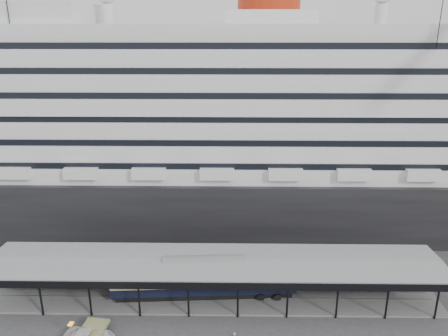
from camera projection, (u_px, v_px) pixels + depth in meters
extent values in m
plane|color=#38383A|center=(213.00, 322.00, 50.72)|extent=(200.00, 200.00, 0.00)
cube|color=black|center=(220.00, 185.00, 79.50)|extent=(130.00, 30.00, 10.00)
cube|color=slate|center=(214.00, 295.00, 55.43)|extent=(56.00, 8.00, 0.24)
cube|color=slate|center=(214.00, 297.00, 54.69)|extent=(54.00, 0.08, 0.10)
cube|color=slate|center=(215.00, 291.00, 56.06)|extent=(54.00, 0.08, 0.10)
cube|color=black|center=(213.00, 286.00, 49.79)|extent=(56.00, 0.18, 0.90)
cube|color=black|center=(215.00, 248.00, 58.33)|extent=(56.00, 0.18, 0.90)
cube|color=slate|center=(214.00, 260.00, 53.83)|extent=(56.00, 9.00, 0.24)
cylinder|color=black|center=(20.00, 90.00, 64.30)|extent=(0.12, 0.12, 47.21)
cylinder|color=black|center=(429.00, 92.00, 62.04)|extent=(0.12, 0.12, 47.21)
cube|color=black|center=(204.00, 292.00, 55.29)|extent=(22.06, 3.86, 0.73)
cube|color=black|center=(204.00, 285.00, 54.99)|extent=(23.13, 4.34, 1.15)
cube|color=beige|center=(204.00, 277.00, 54.60)|extent=(23.13, 4.38, 1.36)
cube|color=black|center=(204.00, 271.00, 54.32)|extent=(23.13, 4.34, 0.42)
cone|color=#F74E0D|center=(234.00, 334.00, 48.11)|extent=(0.37, 0.37, 0.70)
cylinder|color=white|center=(234.00, 334.00, 48.09)|extent=(0.22, 0.22, 0.14)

